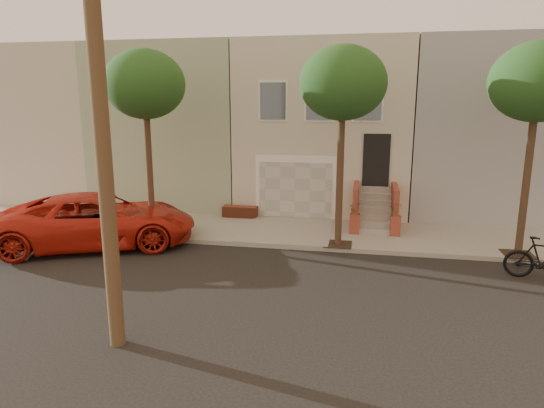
# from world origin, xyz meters

# --- Properties ---
(ground) EXTENTS (90.00, 90.00, 0.00)m
(ground) POSITION_xyz_m (0.00, 0.00, 0.00)
(ground) COLOR black
(ground) RESTS_ON ground
(sidewalk) EXTENTS (40.00, 3.70, 0.15)m
(sidewalk) POSITION_xyz_m (0.00, 5.35, 0.07)
(sidewalk) COLOR gray
(sidewalk) RESTS_ON ground
(house_row) EXTENTS (33.10, 11.70, 7.00)m
(house_row) POSITION_xyz_m (0.00, 11.19, 3.64)
(house_row) COLOR beige
(house_row) RESTS_ON sidewalk
(tree_left) EXTENTS (2.70, 2.57, 6.30)m
(tree_left) POSITION_xyz_m (-5.50, 3.90, 5.26)
(tree_left) COLOR #2D2116
(tree_left) RESTS_ON sidewalk
(tree_mid) EXTENTS (2.70, 2.57, 6.30)m
(tree_mid) POSITION_xyz_m (1.00, 3.90, 5.26)
(tree_mid) COLOR #2D2116
(tree_mid) RESTS_ON sidewalk
(tree_right) EXTENTS (2.70, 2.57, 6.30)m
(tree_right) POSITION_xyz_m (6.50, 3.90, 5.26)
(tree_right) COLOR #2D2116
(tree_right) RESTS_ON sidewalk
(pickup_truck) EXTENTS (7.00, 5.19, 1.77)m
(pickup_truck) POSITION_xyz_m (-6.90, 2.72, 0.88)
(pickup_truck) COLOR red
(pickup_truck) RESTS_ON ground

